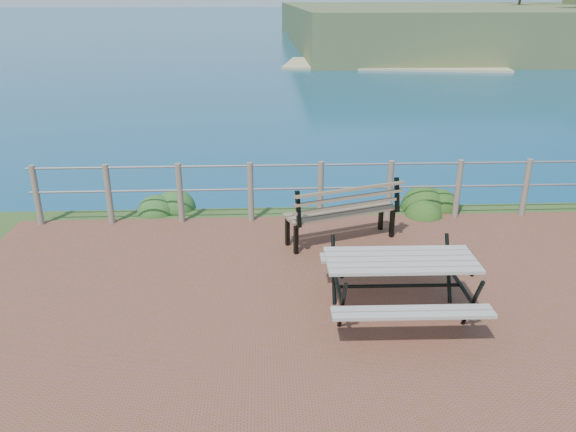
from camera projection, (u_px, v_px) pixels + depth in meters
name	position (u px, v px, depth m)	size (l,w,h in m)	color
ground	(349.00, 331.00, 6.32)	(10.00, 7.00, 0.12)	brown
ocean	(263.00, 6.00, 192.13)	(1200.00, 1200.00, 0.00)	#135E73
safety_railing	(320.00, 188.00, 9.22)	(9.40, 0.10, 1.00)	#6B5B4C
picnic_table	(399.00, 280.00, 6.48)	(1.72, 1.48, 0.72)	#A29C91
park_bench	(341.00, 202.00, 8.37)	(1.79, 1.00, 0.98)	brown
shrub_lip_west	(165.00, 207.00, 10.03)	(0.73, 0.73, 0.46)	#215821
shrub_lip_east	(433.00, 211.00, 9.84)	(0.79, 0.79, 0.55)	#214816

